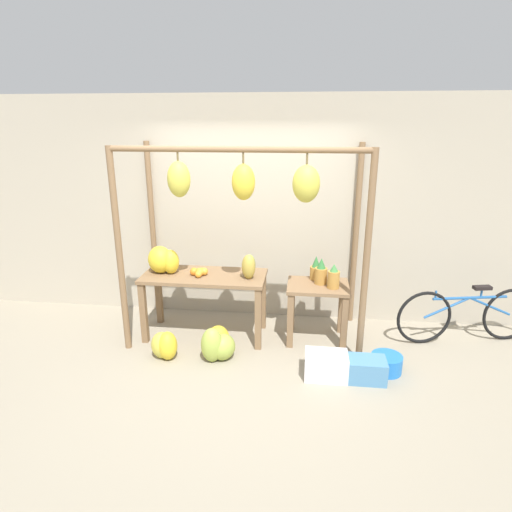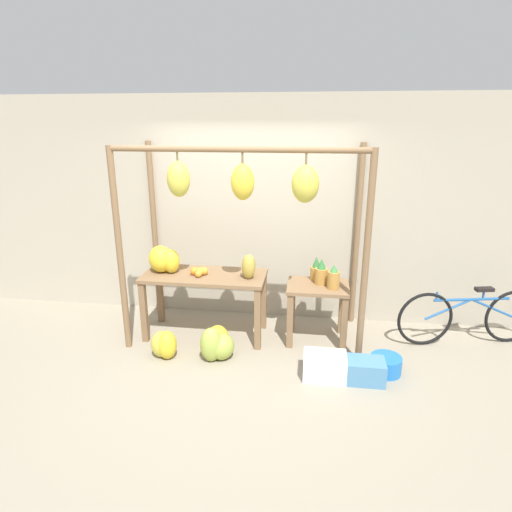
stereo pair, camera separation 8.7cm
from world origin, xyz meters
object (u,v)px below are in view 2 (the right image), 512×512
(pineapple_cluster, at_px, (324,274))
(banana_pile_ground_right, at_px, (217,343))
(banana_pile_on_table, at_px, (164,260))
(fruit_crate_white, at_px, (325,366))
(blue_bucket, at_px, (386,365))
(parked_bicycle, at_px, (469,316))
(banana_pile_ground_left, at_px, (164,344))
(orange_pile, at_px, (200,271))
(papaya_pile, at_px, (249,266))
(fruit_crate_purple, at_px, (365,371))

(pineapple_cluster, bearing_deg, banana_pile_ground_right, -151.77)
(banana_pile_on_table, distance_m, fruit_crate_white, 2.19)
(blue_bucket, distance_m, parked_bicycle, 1.30)
(banana_pile_ground_left, distance_m, parked_bicycle, 3.47)
(blue_bucket, bearing_deg, orange_pile, 165.58)
(orange_pile, bearing_deg, banana_pile_ground_left, -115.82)
(banana_pile_on_table, bearing_deg, orange_pile, -5.72)
(papaya_pile, xyz_separation_m, fruit_crate_purple, (1.27, -0.71, -0.80))
(banana_pile_on_table, bearing_deg, blue_bucket, -12.95)
(pineapple_cluster, height_order, fruit_crate_white, pineapple_cluster)
(pineapple_cluster, xyz_separation_m, fruit_crate_white, (0.03, -0.82, -0.69))
(blue_bucket, xyz_separation_m, papaya_pile, (-1.50, 0.53, 0.82))
(parked_bicycle, xyz_separation_m, fruit_crate_purple, (-1.25, -0.94, -0.23))
(banana_pile_on_table, xyz_separation_m, banana_pile_ground_right, (0.74, -0.53, -0.76))
(parked_bicycle, bearing_deg, blue_bucket, -143.05)
(banana_pile_ground_right, bearing_deg, pineapple_cluster, 28.23)
(blue_bucket, distance_m, fruit_crate_purple, 0.29)
(papaya_pile, bearing_deg, fruit_crate_purple, -29.14)
(parked_bicycle, distance_m, fruit_crate_purple, 1.58)
(orange_pile, relative_size, papaya_pile, 0.73)
(banana_pile_on_table, distance_m, blue_bucket, 2.72)
(parked_bicycle, bearing_deg, banana_pile_ground_right, -165.73)
(parked_bicycle, relative_size, papaya_pile, 5.79)
(parked_bicycle, bearing_deg, orange_pile, -175.75)
(banana_pile_on_table, xyz_separation_m, banana_pile_ground_left, (0.17, -0.60, -0.77))
(banana_pile_ground_right, relative_size, papaya_pile, 1.65)
(banana_pile_on_table, relative_size, banana_pile_ground_left, 1.32)
(orange_pile, relative_size, pineapple_cluster, 0.53)
(orange_pile, bearing_deg, parked_bicycle, 4.25)
(banana_pile_on_table, relative_size, parked_bicycle, 0.26)
(fruit_crate_white, xyz_separation_m, parked_bicycle, (1.64, 0.93, 0.21))
(banana_pile_ground_right, distance_m, papaya_pile, 0.93)
(banana_pile_ground_right, height_order, fruit_crate_purple, banana_pile_ground_right)
(pineapple_cluster, bearing_deg, parked_bicycle, 3.72)
(pineapple_cluster, distance_m, blue_bucket, 1.18)
(banana_pile_ground_right, bearing_deg, papaya_pile, 59.59)
(pineapple_cluster, bearing_deg, orange_pile, -175.12)
(orange_pile, height_order, papaya_pile, papaya_pile)
(banana_pile_on_table, distance_m, banana_pile_ground_right, 1.18)
(banana_pile_ground_right, height_order, blue_bucket, banana_pile_ground_right)
(orange_pile, distance_m, banana_pile_ground_left, 0.91)
(blue_bucket, height_order, parked_bicycle, parked_bicycle)
(blue_bucket, bearing_deg, fruit_crate_purple, -141.72)
(papaya_pile, bearing_deg, fruit_crate_white, -38.52)
(blue_bucket, relative_size, fruit_crate_purple, 0.83)
(fruit_crate_white, height_order, blue_bucket, fruit_crate_white)
(banana_pile_on_table, relative_size, fruit_crate_white, 1.02)
(pineapple_cluster, relative_size, banana_pile_ground_right, 0.83)
(parked_bicycle, xyz_separation_m, papaya_pile, (-2.52, -0.23, 0.57))
(orange_pile, relative_size, fruit_crate_white, 0.48)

